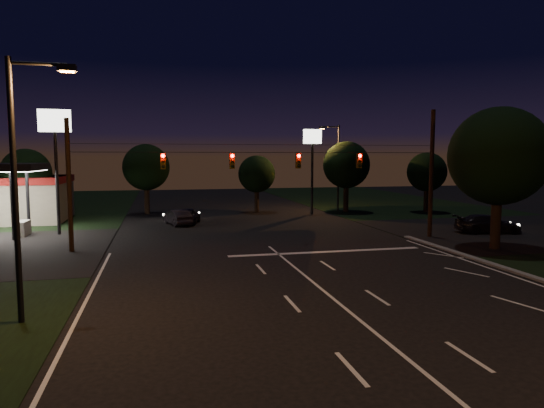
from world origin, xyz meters
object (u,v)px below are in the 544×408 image
object	(u,v)px
car_oncoming_a	(188,216)
tree_right_near	(497,157)
utility_pole_right	(429,237)
car_oncoming_b	(178,217)
car_cross	(488,224)

from	to	relation	value
car_oncoming_a	tree_right_near	bearing A→B (deg)	152.97
utility_pole_right	car_oncoming_b	xyz separation A→B (m)	(-17.31, 10.41, 0.65)
car_oncoming_a	car_cross	world-z (taller)	car_oncoming_a
utility_pole_right	car_cross	world-z (taller)	utility_pole_right
utility_pole_right	car_oncoming_b	world-z (taller)	utility_pole_right
utility_pole_right	car_oncoming_a	world-z (taller)	utility_pole_right
tree_right_near	car_oncoming_b	bearing A→B (deg)	141.02
utility_pole_right	car_oncoming_a	xyz separation A→B (m)	(-16.44, 10.92, 0.71)
car_cross	utility_pole_right	bearing A→B (deg)	108.20
car_cross	car_oncoming_b	bearing A→B (deg)	78.31
utility_pole_right	car_oncoming_a	size ratio (longest dim) A/B	2.17
utility_pole_right	tree_right_near	xyz separation A→B (m)	(1.53, -4.83, 5.68)
utility_pole_right	car_oncoming_b	size ratio (longest dim) A/B	2.29
car_cross	tree_right_near	bearing A→B (deg)	157.79
car_oncoming_a	car_cross	bearing A→B (deg)	168.64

